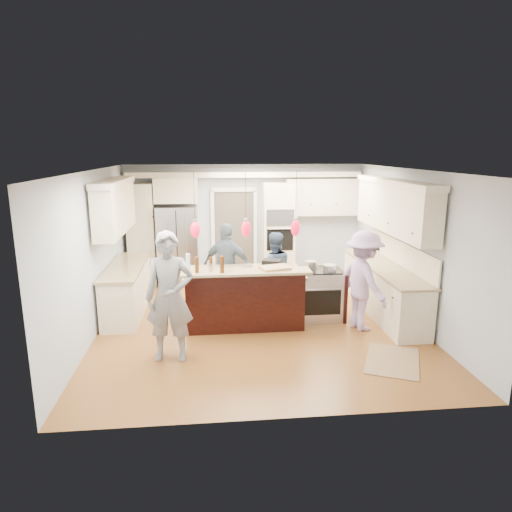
{
  "coord_description": "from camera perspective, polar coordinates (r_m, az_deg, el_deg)",
  "views": [
    {
      "loc": [
        -0.82,
        -7.64,
        3.03
      ],
      "look_at": [
        0.0,
        0.35,
        1.15
      ],
      "focal_mm": 32.0,
      "sensor_mm": 36.0,
      "label": 1
    }
  ],
  "objects": [
    {
      "name": "room_shell",
      "position": [
        7.78,
        0.26,
        4.21
      ],
      "size": [
        5.54,
        6.04,
        2.72
      ],
      "color": "#B2BCC6",
      "rests_on": "ground"
    },
    {
      "name": "right_counter_run",
      "position": [
        8.81,
        16.06,
        -0.3
      ],
      "size": [
        0.64,
        3.1,
        2.51
      ],
      "color": "beige",
      "rests_on": "ground"
    },
    {
      "name": "back_upper_cabinets",
      "position": [
        10.49,
        -5.43,
        5.67
      ],
      "size": [
        5.3,
        0.61,
        2.54
      ],
      "color": "beige",
      "rests_on": "ground"
    },
    {
      "name": "water_bottle",
      "position": [
        7.32,
        -8.5,
        -0.88
      ],
      "size": [
        0.07,
        0.07,
        0.3
      ],
      "primitive_type": "cylinder",
      "rotation": [
        0.0,
        0.0,
        -0.05
      ],
      "color": "silver",
      "rests_on": "kitchen_island"
    },
    {
      "name": "person_bar_end",
      "position": [
        6.72,
        -10.75,
        -5.04
      ],
      "size": [
        0.73,
        0.51,
        1.92
      ],
      "primitive_type": "imported",
      "rotation": [
        0.0,
        0.0,
        -0.07
      ],
      "color": "gray",
      "rests_on": "ground"
    },
    {
      "name": "pendant_lights",
      "position": [
        7.26,
        -1.27,
        3.44
      ],
      "size": [
        1.75,
        0.15,
        1.03
      ],
      "color": "black",
      "rests_on": "ground"
    },
    {
      "name": "person_range_side",
      "position": [
        7.95,
        13.29,
        -3.04
      ],
      "size": [
        0.94,
        1.25,
        1.72
      ],
      "primitive_type": "imported",
      "rotation": [
        0.0,
        0.0,
        1.87
      ],
      "color": "#AE92C4",
      "rests_on": "ground"
    },
    {
      "name": "person_far_right",
      "position": [
        8.78,
        -3.58,
        -1.32
      ],
      "size": [
        1.06,
        0.77,
        1.68
      ],
      "primitive_type": "imported",
      "rotation": [
        0.0,
        0.0,
        2.73
      ],
      "color": "slate",
      "rests_on": "ground"
    },
    {
      "name": "floor_rug",
      "position": [
        7.15,
        16.7,
        -12.43
      ],
      "size": [
        1.12,
        1.29,
        0.01
      ],
      "primitive_type": "cube",
      "rotation": [
        0.0,
        0.0,
        -0.43
      ],
      "color": "#997653",
      "rests_on": "ground"
    },
    {
      "name": "ground_plane",
      "position": [
        8.26,
        0.25,
        -8.34
      ],
      "size": [
        6.0,
        6.0,
        0.0
      ],
      "primitive_type": "plane",
      "color": "olive",
      "rests_on": "ground"
    },
    {
      "name": "cutting_board",
      "position": [
        7.5,
        2.4,
        -1.46
      ],
      "size": [
        0.53,
        0.43,
        0.04
      ],
      "primitive_type": "cube",
      "rotation": [
        0.0,
        0.0,
        0.25
      ],
      "color": "tan",
      "rests_on": "kitchen_island"
    },
    {
      "name": "person_far_left",
      "position": [
        8.88,
        2.24,
        -1.75
      ],
      "size": [
        0.72,
        0.56,
        1.49
      ],
      "primitive_type": "imported",
      "rotation": [
        0.0,
        0.0,
        3.14
      ],
      "color": "#30435E",
      "rests_on": "ground"
    },
    {
      "name": "pot_large",
      "position": [
        8.39,
        6.84,
        -1.05
      ],
      "size": [
        0.22,
        0.22,
        0.13
      ],
      "primitive_type": "cylinder",
      "color": "#B7B7BC",
      "rests_on": "island_range"
    },
    {
      "name": "island_range",
      "position": [
        8.44,
        8.03,
        -4.71
      ],
      "size": [
        0.82,
        0.71,
        0.92
      ],
      "color": "#B7B7BC",
      "rests_on": "ground"
    },
    {
      "name": "oven_column",
      "position": [
        10.6,
        2.76,
        2.95
      ],
      "size": [
        0.72,
        0.69,
        2.3
      ],
      "color": "beige",
      "rests_on": "ground"
    },
    {
      "name": "drink_can",
      "position": [
        7.36,
        -5.67,
        -1.46
      ],
      "size": [
        0.08,
        0.08,
        0.12
      ],
      "primitive_type": "cylinder",
      "rotation": [
        0.0,
        0.0,
        -0.43
      ],
      "color": "#B7B7BC",
      "rests_on": "kitchen_island"
    },
    {
      "name": "left_cabinets",
      "position": [
        8.82,
        -16.31,
        -0.3
      ],
      "size": [
        0.64,
        2.3,
        2.51
      ],
      "color": "beige",
      "rests_on": "ground"
    },
    {
      "name": "kitchen_island",
      "position": [
        8.14,
        -1.53,
        -5.04
      ],
      "size": [
        2.1,
        1.46,
        1.12
      ],
      "color": "black",
      "rests_on": "ground"
    },
    {
      "name": "beer_bottle_b",
      "position": [
        7.24,
        -4.27,
        -1.06
      ],
      "size": [
        0.08,
        0.08,
        0.27
      ],
      "primitive_type": "cylinder",
      "rotation": [
        0.0,
        0.0,
        -0.19
      ],
      "color": "#45250C",
      "rests_on": "kitchen_island"
    },
    {
      "name": "beer_bottle_c",
      "position": [
        7.43,
        -5.64,
        -0.95
      ],
      "size": [
        0.06,
        0.06,
        0.21
      ],
      "primitive_type": "cylinder",
      "rotation": [
        0.0,
        0.0,
        -0.04
      ],
      "color": "#45250C",
      "rests_on": "kitchen_island"
    },
    {
      "name": "pot_small",
      "position": [
        8.22,
        9.19,
        -1.47
      ],
      "size": [
        0.23,
        0.23,
        0.11
      ],
      "primitive_type": "cylinder",
      "color": "#B7B7BC",
      "rests_on": "island_range"
    },
    {
      "name": "beer_bottle_a",
      "position": [
        7.28,
        -7.41,
        -1.11
      ],
      "size": [
        0.07,
        0.07,
        0.26
      ],
      "primitive_type": "cylinder",
      "rotation": [
        0.0,
        0.0,
        0.13
      ],
      "color": "#45250C",
      "rests_on": "kitchen_island"
    },
    {
      "name": "refrigerator",
      "position": [
        10.53,
        -9.71,
        1.31
      ],
      "size": [
        0.9,
        0.7,
        1.8
      ],
      "primitive_type": "cube",
      "color": "#B7B7BC",
      "rests_on": "ground"
    }
  ]
}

